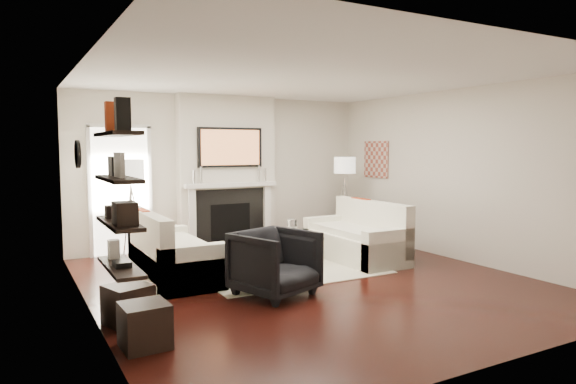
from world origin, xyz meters
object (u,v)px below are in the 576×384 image
loveseat_left_base (174,264)px  lamp_left_shade (130,169)px  armchair (275,260)px  ottoman_near (128,304)px  lamp_right_shade (345,165)px  coffee_table (284,239)px  loveseat_right_base (355,247)px

loveseat_left_base → lamp_left_shade: (-0.30, 1.18, 1.24)m
armchair → ottoman_near: bearing=166.2°
armchair → lamp_left_shade: size_ratio=2.17×
lamp_left_shade → lamp_right_shade: size_ratio=1.00×
coffee_table → lamp_right_shade: 2.45m
loveseat_right_base → coffee_table: same height
loveseat_right_base → coffee_table: size_ratio=1.64×
coffee_table → armchair: (-0.85, -1.35, 0.03)m
armchair → lamp_right_shade: bearing=22.5°
loveseat_left_base → lamp_right_shade: bearing=17.5°
loveseat_left_base → lamp_right_shade: lamp_right_shade is taller
loveseat_left_base → lamp_left_shade: lamp_left_shade is taller
loveseat_right_base → lamp_right_shade: 1.97m
loveseat_left_base → lamp_left_shade: 1.74m
loveseat_left_base → lamp_left_shade: size_ratio=4.50×
armchair → lamp_left_shade: lamp_left_shade is taller
loveseat_left_base → loveseat_right_base: (2.86, -0.21, 0.00)m
loveseat_left_base → armchair: bearing=-57.6°
coffee_table → lamp_right_shade: bearing=30.4°
ottoman_near → armchair: bearing=5.6°
loveseat_left_base → coffee_table: same height
armchair → lamp_left_shade: (-1.15, 2.52, 1.02)m
lamp_right_shade → lamp_left_shade: bearing=179.3°
coffee_table → lamp_right_shade: (1.91, 1.12, 1.05)m
loveseat_left_base → ottoman_near: loveseat_left_base is taller
coffee_table → armchair: size_ratio=1.27×
armchair → ottoman_near: size_ratio=2.17×
loveseat_right_base → lamp_left_shade: (-3.16, 1.39, 1.24)m
loveseat_right_base → armchair: 2.32m
ottoman_near → loveseat_left_base: bearing=58.6°
coffee_table → lamp_left_shade: size_ratio=2.75×
loveseat_right_base → coffee_table: bearing=169.3°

